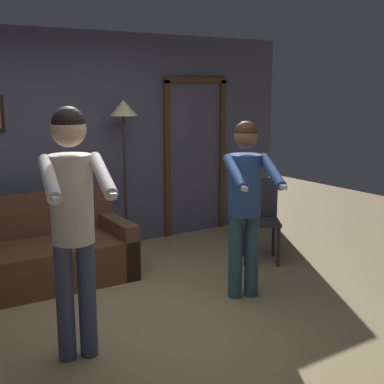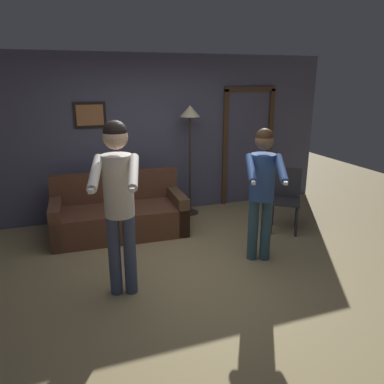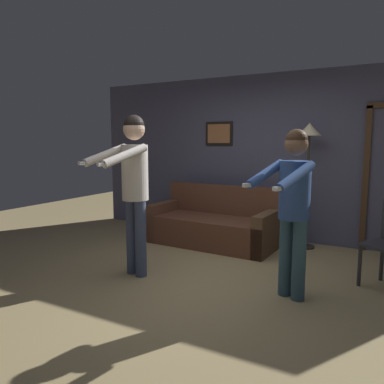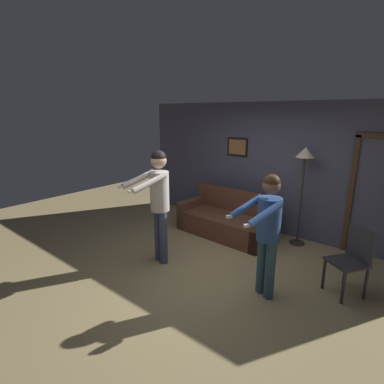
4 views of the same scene
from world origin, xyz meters
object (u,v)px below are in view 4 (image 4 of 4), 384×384
couch (227,221)px  person_standing_left (158,195)px  torchiere_lamp (304,165)px  dining_chair_distant (352,257)px  person_standing_right (268,225)px

couch → person_standing_left: bearing=-97.8°
couch → torchiere_lamp: torchiere_lamp is taller
person_standing_left → dining_chair_distant: 2.87m
torchiere_lamp → person_standing_right: (0.25, -1.91, -0.50)m
torchiere_lamp → person_standing_right: 1.99m
couch → dining_chair_distant: dining_chair_distant is taller
torchiere_lamp → person_standing_left: (-1.50, -2.12, -0.36)m
torchiere_lamp → dining_chair_distant: (1.13, -1.13, -0.97)m
person_standing_left → torchiere_lamp: bearing=54.8°
torchiere_lamp → dining_chair_distant: bearing=-45.1°
couch → person_standing_left: size_ratio=1.05×
torchiere_lamp → person_standing_left: 2.62m
person_standing_right → dining_chair_distant: (0.88, 0.78, -0.48)m
person_standing_left → person_standing_right: (1.75, 0.21, -0.14)m
person_standing_left → dining_chair_distant: (2.63, 0.99, -0.61)m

